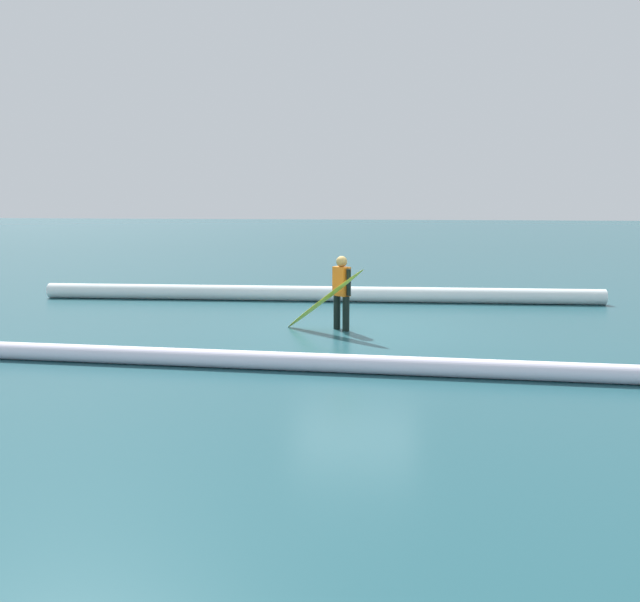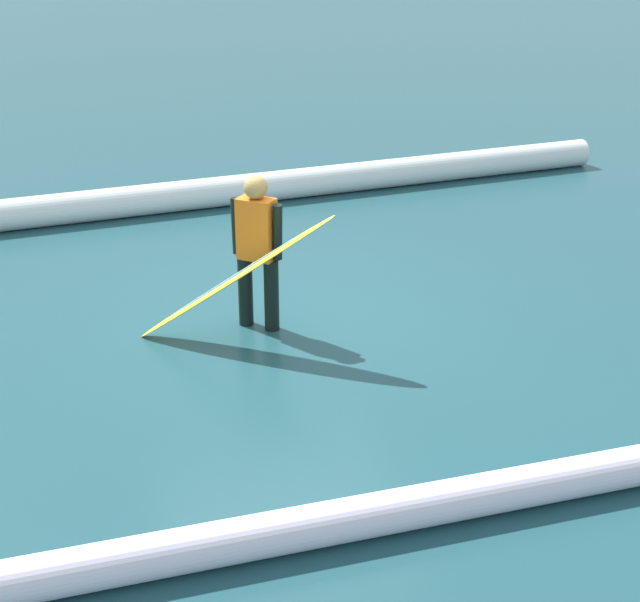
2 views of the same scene
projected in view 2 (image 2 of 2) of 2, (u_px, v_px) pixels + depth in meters
ground_plane at (284, 319)px, 9.45m from camera, size 150.41×150.41×0.00m
surfer at (257, 245)px, 8.97m from camera, size 0.40×0.42×1.49m
surfboard at (234, 279)px, 8.66m from camera, size 1.76×1.15×1.34m
wave_crest_foreground at (103, 204)px, 12.21m from camera, size 14.36×1.19×0.39m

